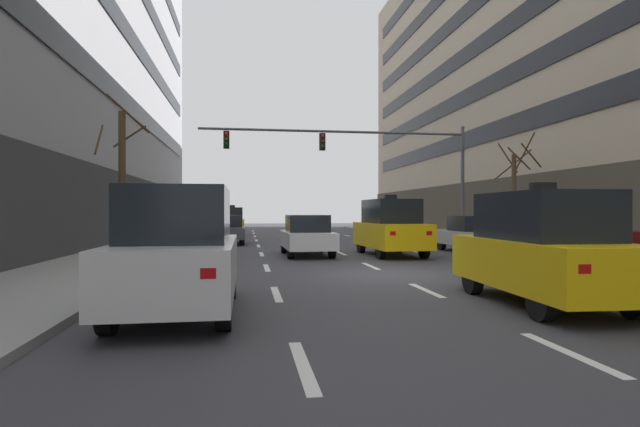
{
  "coord_description": "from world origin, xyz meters",
  "views": [
    {
      "loc": [
        -4.0,
        -13.68,
        1.77
      ],
      "look_at": [
        0.29,
        15.02,
        1.65
      ],
      "focal_mm": 28.02,
      "sensor_mm": 36.0,
      "label": 1
    }
  ],
  "objects_px": {
    "car_driving_3": "(228,230)",
    "street_tree_0": "(515,192)",
    "pedestrian_0": "(477,224)",
    "taxi_driving_1": "(391,228)",
    "taxi_driving_4": "(232,222)",
    "car_driving_2": "(179,251)",
    "street_tree_1": "(122,181)",
    "car_driving_0": "(307,236)",
    "car_parked_1": "(571,234)",
    "traffic_signal_0": "(368,154)",
    "car_parked_2": "(471,234)",
    "taxi_driving_5": "(543,249)"
  },
  "relations": [
    {
      "from": "pedestrian_0",
      "to": "taxi_driving_1",
      "type": "bearing_deg",
      "value": -133.04
    },
    {
      "from": "car_parked_2",
      "to": "taxi_driving_4",
      "type": "bearing_deg",
      "value": 122.79
    },
    {
      "from": "car_driving_3",
      "to": "car_parked_1",
      "type": "bearing_deg",
      "value": -52.74
    },
    {
      "from": "car_parked_1",
      "to": "taxi_driving_4",
      "type": "bearing_deg",
      "value": 114.61
    },
    {
      "from": "car_parked_2",
      "to": "taxi_driving_5",
      "type": "bearing_deg",
      "value": -109.28
    },
    {
      "from": "car_driving_2",
      "to": "taxi_driving_4",
      "type": "bearing_deg",
      "value": 89.7
    },
    {
      "from": "car_driving_2",
      "to": "traffic_signal_0",
      "type": "distance_m",
      "value": 17.42
    },
    {
      "from": "car_driving_0",
      "to": "taxi_driving_5",
      "type": "height_order",
      "value": "taxi_driving_5"
    },
    {
      "from": "car_driving_2",
      "to": "street_tree_1",
      "type": "relative_size",
      "value": 0.82
    },
    {
      "from": "car_driving_0",
      "to": "street_tree_0",
      "type": "bearing_deg",
      "value": 8.98
    },
    {
      "from": "street_tree_0",
      "to": "car_parked_1",
      "type": "bearing_deg",
      "value": -108.86
    },
    {
      "from": "car_driving_2",
      "to": "pedestrian_0",
      "type": "distance_m",
      "value": 23.86
    },
    {
      "from": "taxi_driving_1",
      "to": "car_driving_2",
      "type": "height_order",
      "value": "taxi_driving_1"
    },
    {
      "from": "taxi_driving_4",
      "to": "taxi_driving_5",
      "type": "relative_size",
      "value": 0.95
    },
    {
      "from": "taxi_driving_4",
      "to": "car_parked_2",
      "type": "height_order",
      "value": "taxi_driving_4"
    },
    {
      "from": "car_parked_2",
      "to": "street_tree_0",
      "type": "distance_m",
      "value": 3.39
    },
    {
      "from": "car_driving_3",
      "to": "street_tree_0",
      "type": "distance_m",
      "value": 14.74
    },
    {
      "from": "car_driving_3",
      "to": "street_tree_1",
      "type": "bearing_deg",
      "value": -109.19
    },
    {
      "from": "car_driving_2",
      "to": "pedestrian_0",
      "type": "xyz_separation_m",
      "value": [
        14.67,
        18.82,
        -0.08
      ]
    },
    {
      "from": "taxi_driving_4",
      "to": "car_parked_1",
      "type": "bearing_deg",
      "value": -65.39
    },
    {
      "from": "car_driving_0",
      "to": "street_tree_1",
      "type": "relative_size",
      "value": 0.79
    },
    {
      "from": "taxi_driving_1",
      "to": "car_parked_1",
      "type": "height_order",
      "value": "taxi_driving_1"
    },
    {
      "from": "street_tree_0",
      "to": "car_driving_0",
      "type": "bearing_deg",
      "value": -171.02
    },
    {
      "from": "car_parked_2",
      "to": "pedestrian_0",
      "type": "bearing_deg",
      "value": 62.04
    },
    {
      "from": "taxi_driving_5",
      "to": "street_tree_1",
      "type": "height_order",
      "value": "street_tree_1"
    },
    {
      "from": "car_parked_1",
      "to": "pedestrian_0",
      "type": "relative_size",
      "value": 2.97
    },
    {
      "from": "taxi_driving_1",
      "to": "pedestrian_0",
      "type": "xyz_separation_m",
      "value": [
        7.78,
        8.33,
        -0.12
      ]
    },
    {
      "from": "car_driving_0",
      "to": "car_parked_2",
      "type": "relative_size",
      "value": 1.03
    },
    {
      "from": "taxi_driving_4",
      "to": "pedestrian_0",
      "type": "height_order",
      "value": "taxi_driving_4"
    },
    {
      "from": "car_driving_2",
      "to": "street_tree_0",
      "type": "relative_size",
      "value": 0.86
    },
    {
      "from": "street_tree_1",
      "to": "pedestrian_0",
      "type": "distance_m",
      "value": 20.28
    },
    {
      "from": "pedestrian_0",
      "to": "taxi_driving_5",
      "type": "bearing_deg",
      "value": -112.77
    },
    {
      "from": "car_parked_1",
      "to": "traffic_signal_0",
      "type": "bearing_deg",
      "value": 108.44
    },
    {
      "from": "car_parked_1",
      "to": "pedestrian_0",
      "type": "bearing_deg",
      "value": 74.48
    },
    {
      "from": "traffic_signal_0",
      "to": "street_tree_0",
      "type": "distance_m",
      "value": 7.17
    },
    {
      "from": "car_driving_2",
      "to": "car_parked_1",
      "type": "xyz_separation_m",
      "value": [
        10.77,
        4.76,
        -0.01
      ]
    },
    {
      "from": "traffic_signal_0",
      "to": "street_tree_0",
      "type": "height_order",
      "value": "traffic_signal_0"
    },
    {
      "from": "car_parked_1",
      "to": "street_tree_0",
      "type": "relative_size",
      "value": 0.86
    },
    {
      "from": "car_driving_3",
      "to": "traffic_signal_0",
      "type": "distance_m",
      "value": 8.65
    },
    {
      "from": "car_driving_2",
      "to": "taxi_driving_1",
      "type": "bearing_deg",
      "value": 56.67
    },
    {
      "from": "car_driving_2",
      "to": "car_parked_1",
      "type": "height_order",
      "value": "car_driving_2"
    },
    {
      "from": "car_parked_1",
      "to": "street_tree_1",
      "type": "relative_size",
      "value": 0.82
    },
    {
      "from": "taxi_driving_1",
      "to": "car_parked_1",
      "type": "bearing_deg",
      "value": -55.95
    },
    {
      "from": "street_tree_0",
      "to": "street_tree_1",
      "type": "bearing_deg",
      "value": -168.91
    },
    {
      "from": "street_tree_1",
      "to": "taxi_driving_1",
      "type": "bearing_deg",
      "value": 7.05
    },
    {
      "from": "street_tree_0",
      "to": "street_tree_1",
      "type": "xyz_separation_m",
      "value": [
        -16.53,
        -3.24,
        0.19
      ]
    },
    {
      "from": "taxi_driving_4",
      "to": "pedestrian_0",
      "type": "distance_m",
      "value": 17.15
    },
    {
      "from": "car_driving_3",
      "to": "street_tree_0",
      "type": "relative_size",
      "value": 0.81
    },
    {
      "from": "pedestrian_0",
      "to": "car_driving_0",
      "type": "bearing_deg",
      "value": -144.65
    },
    {
      "from": "taxi_driving_1",
      "to": "taxi_driving_4",
      "type": "xyz_separation_m",
      "value": [
        -6.75,
        17.46,
        -0.1
      ]
    }
  ]
}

